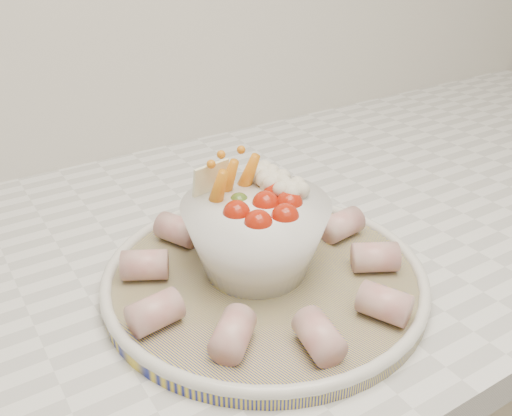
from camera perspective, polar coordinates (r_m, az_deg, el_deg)
serving_platter at (r=0.58m, az=0.87°, el=-6.89°), size 0.39×0.39×0.02m
veggie_bowl at (r=0.57m, az=0.06°, el=-2.39°), size 0.15×0.15×0.11m
cured_meat_rolls at (r=0.57m, az=0.82°, el=-5.33°), size 0.28×0.29×0.03m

